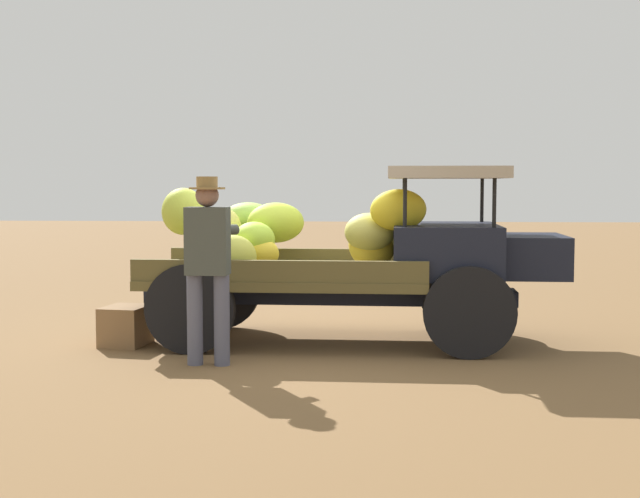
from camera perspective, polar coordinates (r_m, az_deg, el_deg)
name	(u,v)px	position (r m, az deg, el deg)	size (l,w,h in m)	color
ground_plane	(301,341)	(9.66, -1.23, -6.01)	(60.00, 60.00, 0.00)	brown
truck	(362,254)	(9.51, 2.75, -0.32)	(4.52, 1.88, 1.90)	black
farmer	(208,258)	(8.37, -7.28, -0.60)	(0.53, 0.46, 1.79)	#55586F
wooden_crate	(126,326)	(9.65, -12.48, -4.88)	(0.53, 0.43, 0.42)	olive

